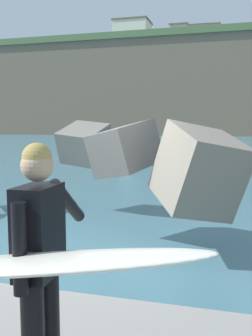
{
  "coord_description": "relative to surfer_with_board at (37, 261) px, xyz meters",
  "views": [
    {
      "loc": [
        2.25,
        -5.65,
        2.13
      ],
      "look_at": [
        0.52,
        0.5,
        1.4
      ],
      "focal_mm": 41.17,
      "sensor_mm": 36.0,
      "label": 1
    }
  ],
  "objects": [
    {
      "name": "station_building_annex",
      "position": [
        -4.77,
        89.29,
        20.26
      ],
      "size": [
        4.61,
        4.56,
        5.35
      ],
      "color": "beige",
      "rests_on": "headland_bluff"
    },
    {
      "name": "boat_near_centre",
      "position": [
        -5.31,
        23.71,
        -0.65
      ],
      "size": [
        3.53,
        5.66,
        2.06
      ],
      "color": "#1E6656",
      "rests_on": "ground"
    },
    {
      "name": "surfer_with_board",
      "position": [
        0.0,
        0.0,
        0.0
      ],
      "size": [
        2.1,
        1.18,
        1.78
      ],
      "color": "black",
      "rests_on": "walkway_path"
    },
    {
      "name": "ground_plane",
      "position": [
        -1.08,
        3.56,
        -1.28
      ],
      "size": [
        400.0,
        400.0,
        0.0
      ],
      "primitive_type": "plane",
      "color": "#42707F"
    },
    {
      "name": "station_building_east",
      "position": [
        -7.42,
        88.83,
        20.23
      ],
      "size": [
        4.58,
        4.36,
        5.3
      ],
      "color": "beige",
      "rests_on": "headland_bluff"
    },
    {
      "name": "breakwater_jetty",
      "position": [
        0.93,
        6.29,
        -0.14
      ],
      "size": [
        28.9,
        8.55,
        2.27
      ],
      "color": "#605B56",
      "rests_on": "ground"
    },
    {
      "name": "station_building_west",
      "position": [
        -12.13,
        93.57,
        20.86
      ],
      "size": [
        4.46,
        7.47,
        6.55
      ],
      "color": "#B2ADA3",
      "rests_on": "headland_bluff"
    },
    {
      "name": "headland_bluff",
      "position": [
        -11.95,
        88.6,
        8.17
      ],
      "size": [
        90.6,
        43.58,
        18.85
      ],
      "color": "#756651",
      "rests_on": "ground"
    },
    {
      "name": "station_building_central",
      "position": [
        -20.4,
        79.85,
        20.08
      ],
      "size": [
        7.51,
        6.66,
        4.99
      ],
      "color": "silver",
      "rests_on": "headland_bluff"
    }
  ]
}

